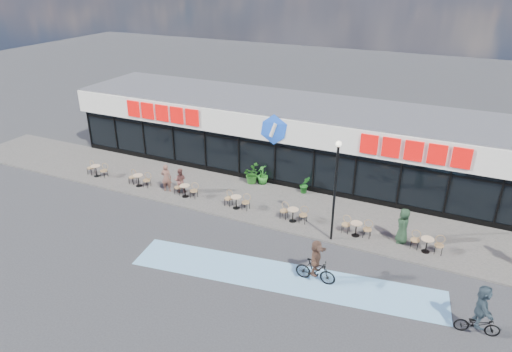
# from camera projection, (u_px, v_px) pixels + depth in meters

# --- Properties ---
(ground) EXTENTS (120.00, 120.00, 0.00)m
(ground) POSITION_uv_depth(u_px,v_px,m) (221.00, 240.00, 23.12)
(ground) COLOR #28282B
(ground) RESTS_ON ground
(sidewalk) EXTENTS (44.00, 5.00, 0.10)m
(sidewalk) POSITION_uv_depth(u_px,v_px,m) (258.00, 201.00, 26.80)
(sidewalk) COLOR #57524D
(sidewalk) RESTS_ON ground
(bike_lane) EXTENTS (14.17, 4.13, 0.01)m
(bike_lane) POSITION_uv_depth(u_px,v_px,m) (283.00, 277.00, 20.35)
(bike_lane) COLOR #6699C0
(bike_lane) RESTS_ON ground
(building) EXTENTS (30.60, 6.57, 4.75)m
(building) POSITION_uv_depth(u_px,v_px,m) (292.00, 136.00, 30.31)
(building) COLOR black
(building) RESTS_ON ground
(lamp_post) EXTENTS (0.28, 0.28, 5.27)m
(lamp_post) POSITION_uv_depth(u_px,v_px,m) (335.00, 183.00, 21.72)
(lamp_post) COLOR black
(lamp_post) RESTS_ON sidewalk
(bistro_set_0) EXTENTS (1.54, 0.62, 0.90)m
(bistro_set_0) POSITION_uv_depth(u_px,v_px,m) (97.00, 169.00, 29.75)
(bistro_set_0) COLOR tan
(bistro_set_0) RESTS_ON sidewalk
(bistro_set_1) EXTENTS (1.54, 0.62, 0.90)m
(bistro_set_1) POSITION_uv_depth(u_px,v_px,m) (139.00, 179.00, 28.44)
(bistro_set_1) COLOR tan
(bistro_set_1) RESTS_ON sidewalk
(bistro_set_2) EXTENTS (1.54, 0.62, 0.90)m
(bistro_set_2) POSITION_uv_depth(u_px,v_px,m) (186.00, 189.00, 27.13)
(bistro_set_2) COLOR tan
(bistro_set_2) RESTS_ON sidewalk
(bistro_set_3) EXTENTS (1.54, 0.62, 0.90)m
(bistro_set_3) POSITION_uv_depth(u_px,v_px,m) (237.00, 200.00, 25.82)
(bistro_set_3) COLOR tan
(bistro_set_3) RESTS_ON sidewalk
(bistro_set_4) EXTENTS (1.54, 0.62, 0.90)m
(bistro_set_4) POSITION_uv_depth(u_px,v_px,m) (293.00, 213.00, 24.51)
(bistro_set_4) COLOR tan
(bistro_set_4) RESTS_ON sidewalk
(bistro_set_5) EXTENTS (1.54, 0.62, 0.90)m
(bistro_set_5) POSITION_uv_depth(u_px,v_px,m) (356.00, 227.00, 23.19)
(bistro_set_5) COLOR tan
(bistro_set_5) RESTS_ON sidewalk
(bistro_set_6) EXTENTS (1.54, 0.62, 0.90)m
(bistro_set_6) POSITION_uv_depth(u_px,v_px,m) (427.00, 243.00, 21.88)
(bistro_set_6) COLOR tan
(bistro_set_6) RESTS_ON sidewalk
(potted_plant_left) EXTENTS (0.80, 0.80, 1.26)m
(potted_plant_left) POSITION_uv_depth(u_px,v_px,m) (263.00, 174.00, 28.62)
(potted_plant_left) COLOR #1F621C
(potted_plant_left) RESTS_ON sidewalk
(potted_plant_mid) EXTENTS (1.41, 1.46, 1.24)m
(potted_plant_mid) POSITION_uv_depth(u_px,v_px,m) (251.00, 174.00, 28.72)
(potted_plant_mid) COLOR #1E5217
(potted_plant_mid) RESTS_ON sidewalk
(potted_plant_right) EXTENTS (0.77, 0.73, 1.10)m
(potted_plant_right) POSITION_uv_depth(u_px,v_px,m) (305.00, 185.00, 27.46)
(potted_plant_right) COLOR #185519
(potted_plant_right) RESTS_ON sidewalk
(patron_left) EXTENTS (0.73, 0.58, 1.75)m
(patron_left) POSITION_uv_depth(u_px,v_px,m) (166.00, 178.00, 27.56)
(patron_left) COLOR brown
(patron_left) RESTS_ON sidewalk
(patron_right) EXTENTS (0.92, 0.83, 1.54)m
(patron_right) POSITION_uv_depth(u_px,v_px,m) (180.00, 180.00, 27.49)
(patron_right) COLOR brown
(patron_right) RESTS_ON sidewalk
(pedestrian_a) EXTENTS (0.78, 1.02, 1.85)m
(pedestrian_a) POSITION_uv_depth(u_px,v_px,m) (403.00, 226.00, 22.40)
(pedestrian_a) COLOR black
(pedestrian_a) RESTS_ON sidewalk
(cyclist_a) EXTENTS (1.83, 1.51, 2.08)m
(cyclist_a) POSITION_uv_depth(u_px,v_px,m) (316.00, 264.00, 19.72)
(cyclist_a) COLOR black
(cyclist_a) RESTS_ON ground
(cyclist_b) EXTENTS (1.70, 1.67, 2.19)m
(cyclist_b) POSITION_uv_depth(u_px,v_px,m) (480.00, 312.00, 16.85)
(cyclist_b) COLOR black
(cyclist_b) RESTS_ON ground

